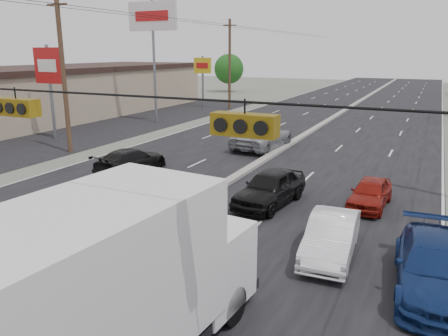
{
  "coord_description": "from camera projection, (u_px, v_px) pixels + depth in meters",
  "views": [
    {
      "loc": [
        9.11,
        -6.11,
        6.55
      ],
      "look_at": [
        2.06,
        8.45,
        2.2
      ],
      "focal_mm": 35.0,
      "sensor_mm": 36.0,
      "label": 1
    }
  ],
  "objects": [
    {
      "name": "ground",
      "position": [
        2.0,
        323.0,
        10.84
      ],
      "size": [
        200.0,
        200.0,
        0.0
      ],
      "primitive_type": "plane",
      "color": "#606356",
      "rests_on": "ground"
    },
    {
      "name": "road_surface",
      "position": [
        313.0,
        131.0,
        36.92
      ],
      "size": [
        20.0,
        160.0,
        0.02
      ],
      "primitive_type": "cube",
      "color": "black",
      "rests_on": "ground"
    },
    {
      "name": "center_median",
      "position": [
        313.0,
        130.0,
        36.89
      ],
      "size": [
        0.5,
        160.0,
        0.2
      ],
      "primitive_type": "cube",
      "color": "gray",
      "rests_on": "ground"
    },
    {
      "name": "strip_mall",
      "position": [
        41.0,
        96.0,
        42.91
      ],
      "size": [
        12.0,
        42.0,
        4.6
      ],
      "primitive_type": "cube",
      "color": "tan",
      "rests_on": "ground"
    },
    {
      "name": "parking_lot",
      "position": [
        115.0,
        125.0,
        39.72
      ],
      "size": [
        10.0,
        42.0,
        0.02
      ],
      "primitive_type": "cube",
      "color": "black",
      "rests_on": "ground"
    },
    {
      "name": "utility_pole_left_b",
      "position": [
        63.0,
        74.0,
        27.81
      ],
      "size": [
        1.6,
        0.3,
        10.0
      ],
      "color": "#422D1E",
      "rests_on": "ground"
    },
    {
      "name": "utility_pole_left_c",
      "position": [
        230.0,
        64.0,
        49.54
      ],
      "size": [
        1.6,
        0.3,
        10.0
      ],
      "color": "#422D1E",
      "rests_on": "ground"
    },
    {
      "name": "traffic_signals",
      "position": [
        13.0,
        105.0,
        8.82
      ],
      "size": [
        25.0,
        0.3,
        0.54
      ],
      "color": "black",
      "rests_on": "ground"
    },
    {
      "name": "pole_sign_mid",
      "position": [
        49.0,
        71.0,
        32.31
      ],
      "size": [
        2.6,
        0.25,
        7.0
      ],
      "color": "slate",
      "rests_on": "ground"
    },
    {
      "name": "pole_sign_billboard",
      "position": [
        153.0,
        24.0,
        38.98
      ],
      "size": [
        5.0,
        0.25,
        11.0
      ],
      "color": "slate",
      "rests_on": "ground"
    },
    {
      "name": "pole_sign_far",
      "position": [
        203.0,
        70.0,
        51.2
      ],
      "size": [
        2.2,
        0.25,
        6.0
      ],
      "color": "slate",
      "rests_on": "ground"
    },
    {
      "name": "tree_left_far",
      "position": [
        229.0,
        69.0,
        71.29
      ],
      "size": [
        4.8,
        4.8,
        6.12
      ],
      "color": "#382619",
      "rests_on": "ground"
    },
    {
      "name": "box_truck",
      "position": [
        114.0,
        287.0,
        8.66
      ],
      "size": [
        3.3,
        7.92,
        3.92
      ],
      "rotation": [
        0.0,
        0.0,
        -0.08
      ],
      "color": "black",
      "rests_on": "ground"
    },
    {
      "name": "red_sedan",
      "position": [
        164.0,
        233.0,
        14.61
      ],
      "size": [
        1.62,
        4.01,
        1.3
      ],
      "primitive_type": "imported",
      "rotation": [
        0.0,
        0.0,
        -0.06
      ],
      "color": "#A8130A",
      "rests_on": "ground"
    },
    {
      "name": "queue_car_a",
      "position": [
        270.0,
        188.0,
        19.03
      ],
      "size": [
        2.35,
        4.69,
        1.54
      ],
      "primitive_type": "imported",
      "rotation": [
        0.0,
        0.0,
        -0.12
      ],
      "color": "black",
      "rests_on": "ground"
    },
    {
      "name": "queue_car_b",
      "position": [
        331.0,
        237.0,
        14.23
      ],
      "size": [
        1.73,
        4.25,
        1.37
      ],
      "primitive_type": "imported",
      "rotation": [
        0.0,
        0.0,
        0.07
      ],
      "color": "white",
      "rests_on": "ground"
    },
    {
      "name": "queue_car_d",
      "position": [
        435.0,
        268.0,
        12.08
      ],
      "size": [
        2.45,
        5.21,
        1.47
      ],
      "primitive_type": "imported",
      "rotation": [
        0.0,
        0.0,
        0.08
      ],
      "color": "navy",
      "rests_on": "ground"
    },
    {
      "name": "queue_car_e",
      "position": [
        370.0,
        193.0,
        18.77
      ],
      "size": [
        1.67,
        3.71,
        1.24
      ],
      "primitive_type": "imported",
      "rotation": [
        0.0,
        0.0,
        -0.06
      ],
      "color": "maroon",
      "rests_on": "ground"
    },
    {
      "name": "oncoming_near",
      "position": [
        131.0,
        161.0,
        24.03
      ],
      "size": [
        2.08,
        4.77,
        1.36
      ],
      "primitive_type": "imported",
      "rotation": [
        0.0,
        0.0,
        3.1
      ],
      "color": "black",
      "rests_on": "ground"
    },
    {
      "name": "oncoming_far",
      "position": [
        263.0,
        137.0,
        30.09
      ],
      "size": [
        3.05,
        5.92,
        1.6
      ],
      "primitive_type": "imported",
      "rotation": [
        0.0,
        0.0,
        3.07
      ],
      "color": "gray",
      "rests_on": "ground"
    }
  ]
}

